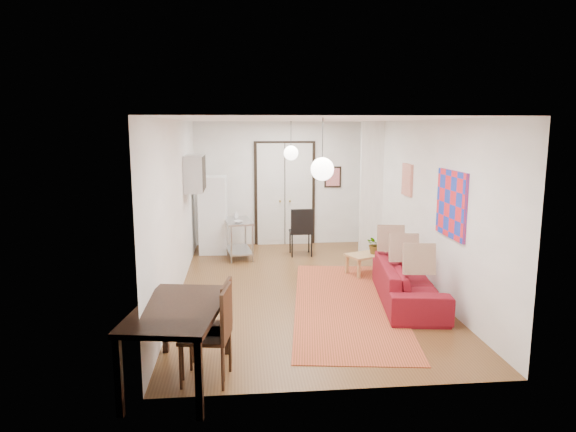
{
  "coord_description": "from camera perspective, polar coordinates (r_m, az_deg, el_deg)",
  "views": [
    {
      "loc": [
        -1.07,
        -8.53,
        2.8
      ],
      "look_at": [
        -0.23,
        0.22,
        1.25
      ],
      "focal_mm": 32.0,
      "sensor_mm": 36.0,
      "label": 1
    }
  ],
  "objects": [
    {
      "name": "fridge",
      "position": [
        11.48,
        -8.33,
        0.14
      ],
      "size": [
        0.62,
        0.62,
        1.71
      ],
      "primitive_type": "cube",
      "rotation": [
        0.0,
        0.0,
        -0.03
      ],
      "color": "white",
      "rests_on": "floor"
    },
    {
      "name": "black_side_chair",
      "position": [
        11.29,
        1.37,
        -1.14
      ],
      "size": [
        0.48,
        0.48,
        1.05
      ],
      "rotation": [
        0.0,
        0.0,
        3.15
      ],
      "color": "black",
      "rests_on": "floor"
    },
    {
      "name": "wall_cabinet",
      "position": [
        10.11,
        -10.31,
        4.72
      ],
      "size": [
        0.35,
        1.0,
        0.7
      ],
      "primitive_type": "cube",
      "color": "silver",
      "rests_on": "wall_left"
    },
    {
      "name": "wall_left",
      "position": [
        8.7,
        -12.2,
        0.84
      ],
      "size": [
        0.02,
        7.0,
        2.9
      ],
      "primitive_type": "cube",
      "color": "white",
      "rests_on": "floor"
    },
    {
      "name": "stub_partition",
      "position": [
        11.54,
        9.24,
        3.14
      ],
      "size": [
        0.5,
        0.1,
        2.9
      ],
      "primitive_type": "cube",
      "color": "white",
      "rests_on": "floor"
    },
    {
      "name": "pendant_back",
      "position": [
        10.6,
        0.33,
        7.02
      ],
      "size": [
        0.3,
        0.3,
        0.8
      ],
      "color": "white",
      "rests_on": "ceiling"
    },
    {
      "name": "kitchen_counter",
      "position": [
        11.08,
        -5.52,
        -2.02
      ],
      "size": [
        0.67,
        1.12,
        0.81
      ],
      "rotation": [
        0.0,
        0.0,
        0.14
      ],
      "color": "#A3A6A8",
      "rests_on": "floor"
    },
    {
      "name": "floor",
      "position": [
        9.05,
        1.61,
        -8.04
      ],
      "size": [
        7.0,
        7.0,
        0.0
      ],
      "primitive_type": "plane",
      "color": "brown",
      "rests_on": "ground"
    },
    {
      "name": "wall_right",
      "position": [
        9.2,
        14.75,
        1.23
      ],
      "size": [
        0.02,
        7.0,
        2.9
      ],
      "primitive_type": "cube",
      "color": "white",
      "rests_on": "floor"
    },
    {
      "name": "soap_bottle",
      "position": [
        11.26,
        -5.8,
        0.17
      ],
      "size": [
        0.1,
        0.1,
        0.17
      ],
      "primitive_type": "imported",
      "rotation": [
        0.0,
        0.0,
        0.43
      ],
      "color": "teal",
      "rests_on": "kitchen_counter"
    },
    {
      "name": "dining_chair_near",
      "position": [
        6.11,
        -9.01,
        -10.97
      ],
      "size": [
        0.59,
        0.77,
        1.08
      ],
      "rotation": [
        0.0,
        0.0,
        -1.74
      ],
      "color": "#341E10",
      "rests_on": "floor"
    },
    {
      "name": "dining_table",
      "position": [
        5.79,
        -12.07,
        -10.71
      ],
      "size": [
        1.14,
        1.7,
        0.87
      ],
      "rotation": [
        0.0,
        0.0,
        -0.16
      ],
      "color": "black",
      "rests_on": "floor"
    },
    {
      "name": "sofa",
      "position": [
        8.47,
        13.23,
        -7.25
      ],
      "size": [
        2.34,
        1.18,
        0.65
      ],
      "primitive_type": "imported",
      "rotation": [
        0.0,
        0.0,
        1.43
      ],
      "color": "maroon",
      "rests_on": "floor"
    },
    {
      "name": "double_doors",
      "position": [
        12.14,
        -0.37,
        2.42
      ],
      "size": [
        1.44,
        0.06,
        2.5
      ],
      "primitive_type": "cube",
      "color": "silver",
      "rests_on": "wall_back"
    },
    {
      "name": "pendant_front",
      "position": [
        6.64,
        3.83,
        5.23
      ],
      "size": [
        0.3,
        0.3,
        0.8
      ],
      "color": "white",
      "rests_on": "ceiling"
    },
    {
      "name": "bowl",
      "position": [
        10.72,
        -5.54,
        -0.64
      ],
      "size": [
        0.25,
        0.25,
        0.05
      ],
      "primitive_type": "imported",
      "rotation": [
        0.0,
        0.0,
        0.43
      ],
      "color": "silver",
      "rests_on": "kitchen_counter"
    },
    {
      "name": "painting_abstract",
      "position": [
        9.9,
        13.11,
        3.94
      ],
      "size": [
        0.05,
        0.5,
        0.6
      ],
      "primitive_type": "cube",
      "color": "beige",
      "rests_on": "wall_right"
    },
    {
      "name": "dining_chair_far",
      "position": [
        5.92,
        -9.13,
        -11.66
      ],
      "size": [
        0.59,
        0.77,
        1.08
      ],
      "rotation": [
        0.0,
        0.0,
        -1.74
      ],
      "color": "#341E10",
      "rests_on": "floor"
    },
    {
      "name": "print_left",
      "position": [
        10.62,
        -10.9,
        5.22
      ],
      "size": [
        0.03,
        0.44,
        0.54
      ],
      "primitive_type": "cube",
      "color": "#995F40",
      "rests_on": "wall_left"
    },
    {
      "name": "wall_back",
      "position": [
        12.16,
        -0.39,
        3.62
      ],
      "size": [
        4.2,
        0.02,
        2.9
      ],
      "primitive_type": "cube",
      "color": "white",
      "rests_on": "floor"
    },
    {
      "name": "potted_plant",
      "position": [
        9.95,
        9.65,
        -3.07
      ],
      "size": [
        0.4,
        0.43,
        0.38
      ],
      "primitive_type": "imported",
      "rotation": [
        0.0,
        0.0,
        0.4
      ],
      "color": "#39612B",
      "rests_on": "coffee_table"
    },
    {
      "name": "coffee_table",
      "position": [
        9.98,
        9.05,
        -4.43
      ],
      "size": [
        0.99,
        0.79,
        0.39
      ],
      "rotation": [
        0.0,
        0.0,
        0.4
      ],
      "color": "tan",
      "rests_on": "floor"
    },
    {
      "name": "poster_back",
      "position": [
        12.27,
        5.0,
        4.34
      ],
      "size": [
        0.4,
        0.03,
        0.5
      ],
      "primitive_type": "cube",
      "color": "red",
      "rests_on": "wall_back"
    },
    {
      "name": "kilim_rug",
      "position": [
        8.36,
        6.57,
        -9.6
      ],
      "size": [
        2.22,
        4.56,
        0.01
      ],
      "primitive_type": "cube",
      "rotation": [
        0.0,
        0.0,
        -0.13
      ],
      "color": "#BB4B2E",
      "rests_on": "floor"
    },
    {
      "name": "wall_front",
      "position": [
        5.32,
        6.33,
        -4.76
      ],
      "size": [
        4.2,
        0.02,
        2.9
      ],
      "primitive_type": "cube",
      "color": "white",
      "rests_on": "floor"
    },
    {
      "name": "painting_popart",
      "position": [
        8.02,
        17.7,
        1.27
      ],
      "size": [
        0.05,
        1.0,
        1.0
      ],
      "primitive_type": "cube",
      "color": "red",
      "rests_on": "wall_right"
    },
    {
      "name": "ceiling",
      "position": [
        8.6,
        1.71,
        10.66
      ],
      "size": [
        4.2,
        7.0,
        0.02
      ],
      "primitive_type": "cube",
      "color": "white",
      "rests_on": "wall_back"
    }
  ]
}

